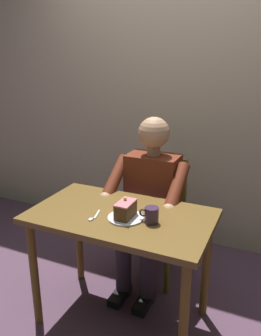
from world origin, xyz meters
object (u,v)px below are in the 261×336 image
dining_table (121,229)px  chair (157,211)px  seated_person (149,202)px  cake_slice (126,209)px  coffee_cup (151,215)px  dessert_spoon (94,217)px

dining_table → chair: (0.00, -0.61, -0.15)m
seated_person → cake_slice: size_ratio=8.56×
chair → coffee_cup: size_ratio=7.87×
coffee_cup → dessert_spoon: bearing=13.7°
dessert_spoon → cake_slice: bearing=-159.3°
chair → seated_person: seated_person is taller
seated_person → coffee_cup: (-0.20, 0.47, 0.15)m
chair → dessert_spoon: bearing=80.7°
dining_table → chair: 0.63m
chair → cake_slice: (-0.05, 0.66, 0.31)m
chair → seated_person: size_ratio=0.73×
coffee_cup → chair: bearing=-72.7°
dining_table → seated_person: seated_person is taller
cake_slice → coffee_cup: 0.15m
dessert_spoon → chair: bearing=-99.3°
seated_person → dining_table: bearing=90.0°
cake_slice → dessert_spoon: cake_slice is taller
dining_table → seated_person: (-0.00, -0.44, 0.00)m
cake_slice → dining_table: bearing=-41.5°
seated_person → coffee_cup: bearing=113.0°
cake_slice → coffee_cup: (-0.15, -0.01, -0.01)m
seated_person → cake_slice: 0.51m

